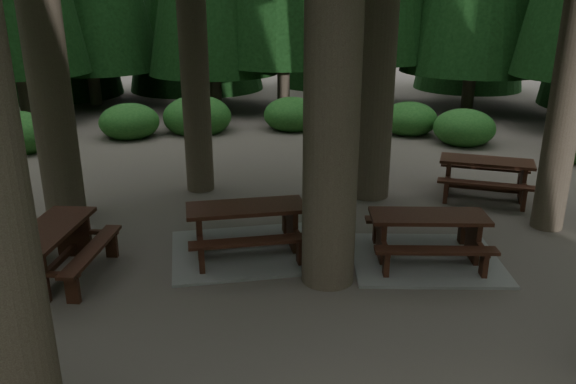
{
  "coord_description": "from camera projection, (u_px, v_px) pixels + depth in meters",
  "views": [
    {
      "loc": [
        -0.58,
        -7.85,
        4.32
      ],
      "look_at": [
        0.27,
        1.4,
        1.1
      ],
      "focal_mm": 35.0,
      "sensor_mm": 36.0,
      "label": 1
    }
  ],
  "objects": [
    {
      "name": "shrub_ring",
      "position": [
        317.0,
        243.0,
        9.48
      ],
      "size": [
        23.86,
        24.64,
        1.49
      ],
      "color": "#1F5B1F",
      "rests_on": "ground"
    },
    {
      "name": "picnic_table_d",
      "position": [
        485.0,
        172.0,
        12.7
      ],
      "size": [
        2.49,
        2.29,
        0.87
      ],
      "rotation": [
        0.0,
        0.0,
        -0.4
      ],
      "color": "#33160F",
      "rests_on": "ground"
    },
    {
      "name": "picnic_table_c",
      "position": [
        247.0,
        236.0,
        9.95
      ],
      "size": [
        2.83,
        2.42,
        0.89
      ],
      "rotation": [
        0.0,
        0.0,
        0.1
      ],
      "color": "gray",
      "rests_on": "ground"
    },
    {
      "name": "picnic_table_b",
      "position": [
        51.0,
        245.0,
        9.0
      ],
      "size": [
        1.89,
        2.21,
        0.86
      ],
      "rotation": [
        0.0,
        0.0,
        1.41
      ],
      "color": "#33160F",
      "rests_on": "ground"
    },
    {
      "name": "picnic_table_a",
      "position": [
        426.0,
        244.0,
        9.66
      ],
      "size": [
        2.73,
        2.34,
        0.85
      ],
      "rotation": [
        0.0,
        0.0,
        -0.11
      ],
      "color": "gray",
      "rests_on": "ground"
    },
    {
      "name": "ground",
      "position": [
        279.0,
        287.0,
        8.85
      ],
      "size": [
        80.0,
        80.0,
        0.0
      ],
      "primitive_type": "plane",
      "color": "#514B42",
      "rests_on": "ground"
    }
  ]
}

